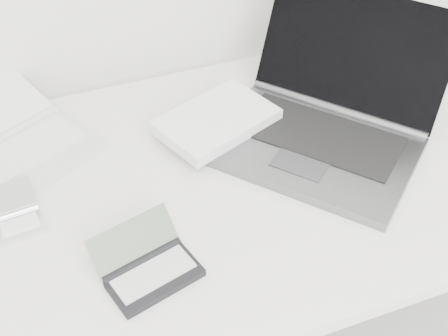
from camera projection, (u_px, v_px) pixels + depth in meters
name	position (u px, v px, depth m)	size (l,w,h in m)	color
desk	(230.00, 190.00, 1.33)	(1.60, 0.80, 0.73)	white
laptop_large	(302.00, 120.00, 1.36)	(0.66, 0.59, 0.27)	slate
netbook_open_white	(17.00, 144.00, 1.35)	(0.40, 0.43, 0.06)	silver
pda_silver	(18.00, 218.00, 1.19)	(0.10, 0.11, 0.07)	silver
palmtop_charcoal	(149.00, 268.00, 1.10)	(0.19, 0.17, 0.08)	black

